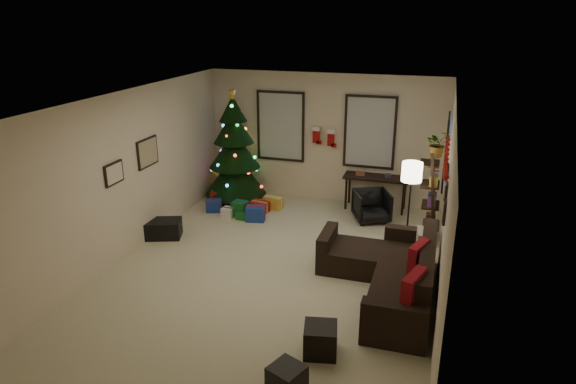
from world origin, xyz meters
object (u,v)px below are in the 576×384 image
object	(u,v)px
christmas_tree	(234,154)
desk	(376,180)
bookshelf	(432,199)
sofa	(392,274)
desk_chair	(372,206)

from	to	relation	value
christmas_tree	desk	size ratio (longest dim) A/B	1.87
desk	bookshelf	bearing A→B (deg)	-49.12
christmas_tree	sofa	bearing A→B (deg)	-38.44
desk_chair	bookshelf	bearing A→B (deg)	-54.92
christmas_tree	sofa	distance (m)	4.75
desk_chair	bookshelf	world-z (taller)	bookshelf
sofa	bookshelf	bearing A→B (deg)	76.99
bookshelf	desk_chair	bearing A→B (deg)	149.32
christmas_tree	bookshelf	bearing A→B (deg)	-13.91
desk	desk_chair	xyz separation A→B (m)	(0.02, -0.65, -0.32)
bookshelf	desk	bearing A→B (deg)	130.88
bookshelf	christmas_tree	bearing A→B (deg)	166.09
desk	christmas_tree	bearing A→B (deg)	-174.42
christmas_tree	desk_chair	size ratio (longest dim) A/B	4.01
desk_chair	christmas_tree	bearing A→B (deg)	148.93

